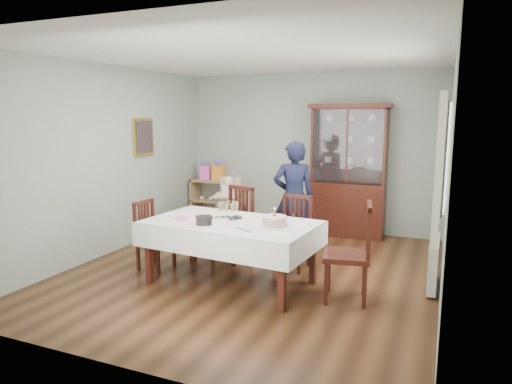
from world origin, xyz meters
The scene contains 25 objects.
floor centered at (0.00, 0.00, 0.00)m, with size 5.00×5.00×0.00m, color #593319.
room_shell centered at (0.00, 0.53, 1.70)m, with size 5.00×5.00×5.00m.
dining_table centered at (-0.07, -0.49, 0.38)m, with size 2.09×1.32×0.76m.
china_cabinet centered at (0.75, 2.26, 1.12)m, with size 1.30×0.48×2.18m.
sideboard centered at (-1.75, 2.28, 0.40)m, with size 0.90×0.38×0.80m.
picture_frame centered at (-2.22, 0.80, 1.65)m, with size 0.04×0.48×0.58m, color gold.
window centered at (2.22, 0.30, 1.55)m, with size 0.04×1.02×1.22m, color white.
curtain_left centered at (2.16, -0.32, 1.45)m, with size 0.07×0.30×1.55m, color silver.
curtain_right centered at (2.16, 0.92, 1.45)m, with size 0.07×0.30×1.55m, color silver.
radiator centered at (2.16, 0.30, 0.30)m, with size 0.10×0.80×0.55m, color white.
chair_far_left centered at (-0.44, 0.33, 0.30)m, with size 0.56×0.56×1.02m.
chair_far_right centered at (0.42, 0.33, 0.28)m, with size 0.45×0.45×0.95m.
chair_end_left centered at (-1.23, -0.38, 0.27)m, with size 0.43×0.43×0.89m.
chair_end_right centered at (1.32, -0.44, 0.32)m, with size 0.56×0.56×1.08m.
woman centered at (0.22, 1.00, 0.82)m, with size 0.60×0.39×1.64m, color black.
high_chair centered at (-0.92, 1.19, 0.41)m, with size 0.53×0.53×1.04m.
champagne_tray centered at (-0.15, -0.39, 0.83)m, with size 0.34×0.34×0.21m.
birthday_cake centered at (0.49, -0.53, 0.82)m, with size 0.32×0.32×0.22m.
plate_stack_dark centered at (-0.29, -0.72, 0.81)m, with size 0.19×0.19×0.09m, color black.
plate_stack_white centered at (-0.06, -0.77, 0.80)m, with size 0.19×0.19×0.08m, color white.
napkin_stack centered at (-0.67, -0.62, 0.77)m, with size 0.14×0.14×0.02m, color #FF5DCF.
cutlery centered at (-0.56, -0.44, 0.77)m, with size 0.11×0.15×0.01m, color silver, non-canonical shape.
cake_knife centered at (0.24, -0.81, 0.77)m, with size 0.25×0.02×0.01m, color silver.
gift_bag_pink centered at (-1.94, 2.26, 0.96)m, with size 0.22×0.17×0.36m.
gift_bag_orange centered at (-1.65, 2.26, 0.98)m, with size 0.22×0.16×0.40m.
Camera 1 is at (2.22, -5.19, 2.00)m, focal length 32.00 mm.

